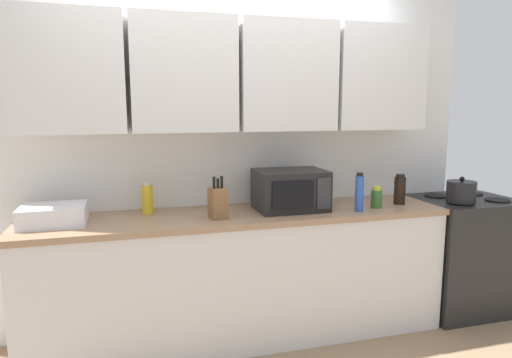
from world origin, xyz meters
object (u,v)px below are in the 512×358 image
Objects in this scene: knife_block at (218,203)px; bottle_blue_cleaner at (359,193)px; bottle_green_oil at (376,198)px; stove_range at (462,253)px; bottle_yellow_mustard at (147,198)px; bottle_soy_dark at (400,190)px; microwave at (290,190)px; dish_rack at (54,215)px; kettle at (461,192)px.

bottle_blue_cleaner is at bearing -3.82° from knife_block.
knife_block is 1.79× the size of bottle_green_oil.
bottle_yellow_mustard is (-2.44, 0.18, 0.55)m from stove_range.
bottle_soy_dark is 0.83× the size of bottle_blue_cleaner.
bottle_blue_cleaner is (0.98, -0.07, 0.03)m from knife_block.
dish_rack is at bearing -179.98° from microwave.
bottle_yellow_mustard is (-2.27, 0.32, 0.01)m from kettle.
knife_block reaches higher than bottle_soy_dark.
kettle is at bearing 1.56° from bottle_blue_cleaner.
dish_rack is 1.01m from knife_block.
bottle_soy_dark reaches higher than dish_rack.
bottle_green_oil is at bearing 175.86° from kettle.
stove_range is 1.58m from microwave.
bottle_green_oil is at bearing -10.25° from microwave.
kettle is 2.84m from dish_rack.
bottle_blue_cleaner reaches higher than kettle.
bottle_soy_dark reaches higher than kettle.
microwave is (-1.47, 0.02, 0.59)m from stove_range.
bottle_yellow_mustard is at bearing 175.87° from stove_range.
bottle_soy_dark is at bearing -3.57° from microwave.
bottle_green_oil is 0.57× the size of bottle_blue_cleaner.
dish_rack is 1.75× the size of bottle_yellow_mustard.
dish_rack is 1.99m from bottle_blue_cleaner.
bottle_soy_dark is (0.84, -0.05, -0.03)m from microwave.
bottle_soy_dark is (1.38, 0.07, 0.00)m from knife_block.
stove_range is at bearing -0.80° from microwave.
bottle_yellow_mustard is (-0.43, 0.27, -0.00)m from knife_block.
knife_block is at bearing -177.26° from bottle_soy_dark.
stove_range is at bearing 6.08° from bottle_green_oil.
bottle_blue_cleaner reaches higher than bottle_soy_dark.
bottle_green_oil is (-0.68, 0.05, -0.02)m from kettle.
knife_block is 0.98m from bottle_blue_cleaner.
microwave is at bearing 169.75° from bottle_green_oil.
stove_range is 2.51m from bottle_yellow_mustard.
knife_block is (1.00, -0.12, 0.04)m from dish_rack.
dish_rack is at bearing 176.77° from kettle.
bottle_blue_cleaner is at bearing -162.05° from bottle_soy_dark.
kettle is 1.36× the size of bottle_green_oil.
dish_rack reaches higher than stove_range.
bottle_yellow_mustard is at bearing 147.60° from knife_block.
bottle_green_oil is at bearing -9.54° from bottle_yellow_mustard.
kettle is (-0.17, -0.14, 0.54)m from stove_range.
bottle_soy_dark is at bearing -1.25° from dish_rack.
microwave is at bearing 179.20° from stove_range.
microwave reaches higher than bottle_green_oil.
dish_rack is (-1.54, -0.00, -0.08)m from microwave.
dish_rack is (-2.84, 0.16, -0.03)m from kettle.
kettle is 1.31m from microwave.
bottle_blue_cleaner is (-0.86, -0.02, 0.04)m from kettle.
bottle_yellow_mustard reaches higher than dish_rack.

